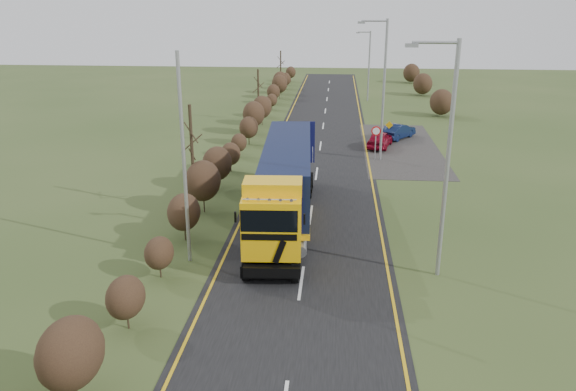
% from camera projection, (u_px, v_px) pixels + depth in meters
% --- Properties ---
extents(ground, '(160.00, 160.00, 0.00)m').
position_uv_depth(ground, '(307.00, 244.00, 27.26)').
color(ground, '#33471E').
rests_on(ground, ground).
extents(road, '(8.00, 120.00, 0.02)m').
position_uv_depth(road, '(315.00, 182.00, 36.68)').
color(road, black).
rests_on(road, ground).
extents(layby, '(6.00, 18.00, 0.02)m').
position_uv_depth(layby, '(400.00, 148.00, 45.56)').
color(layby, '#292624').
rests_on(layby, ground).
extents(lane_markings, '(7.52, 116.00, 0.01)m').
position_uv_depth(lane_markings, '(315.00, 184.00, 36.38)').
color(lane_markings, gold).
rests_on(lane_markings, road).
extents(hedgerow, '(2.24, 102.04, 6.05)m').
position_uv_depth(hedgerow, '(217.00, 165.00, 34.67)').
color(hedgerow, '#322016').
rests_on(hedgerow, ground).
extents(lorry, '(3.10, 14.92, 4.13)m').
position_uv_depth(lorry, '(285.00, 180.00, 29.27)').
color(lorry, black).
rests_on(lorry, ground).
extents(car_red_hatchback, '(2.53, 4.20, 1.34)m').
position_uv_depth(car_red_hatchback, '(380.00, 139.00, 45.44)').
color(car_red_hatchback, maroon).
rests_on(car_red_hatchback, ground).
extents(car_blue_sedan, '(3.38, 4.05, 1.31)m').
position_uv_depth(car_blue_sedan, '(398.00, 131.00, 48.43)').
color(car_blue_sedan, '#091536').
rests_on(car_blue_sedan, ground).
extents(streetlight_near, '(2.09, 0.20, 9.86)m').
position_uv_depth(streetlight_near, '(445.00, 152.00, 22.48)').
color(streetlight_near, '#929497').
rests_on(streetlight_near, ground).
extents(streetlight_mid, '(2.14, 0.20, 10.13)m').
position_uv_depth(streetlight_mid, '(382.00, 84.00, 40.31)').
color(streetlight_mid, '#929497').
rests_on(streetlight_mid, ground).
extents(streetlight_far, '(1.74, 0.18, 8.11)m').
position_uv_depth(streetlight_far, '(368.00, 63.00, 66.28)').
color(streetlight_far, '#929497').
rests_on(streetlight_far, ground).
extents(left_pole, '(0.16, 0.16, 9.31)m').
position_uv_depth(left_pole, '(184.00, 162.00, 24.06)').
color(left_pole, '#929497').
rests_on(left_pole, ground).
extents(speed_sign, '(0.70, 0.10, 2.55)m').
position_uv_depth(speed_sign, '(376.00, 136.00, 41.49)').
color(speed_sign, '#929497').
rests_on(speed_sign, ground).
extents(warning_board, '(0.66, 0.11, 1.74)m').
position_uv_depth(warning_board, '(389.00, 129.00, 47.41)').
color(warning_board, '#929497').
rests_on(warning_board, ground).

